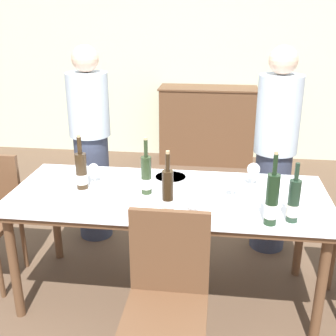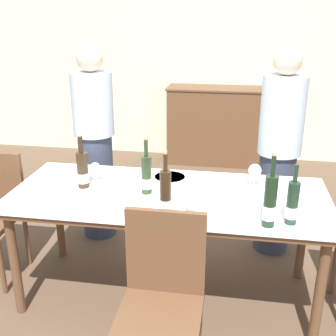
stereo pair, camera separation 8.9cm
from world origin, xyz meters
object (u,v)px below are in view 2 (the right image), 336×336
wine_glass_0 (191,207)px  chair_near_front (162,290)px  sideboard_cabinet (215,126)px  ice_bucket (170,189)px  wine_bottle_2 (165,196)px  wine_bottle_3 (83,170)px  wine_bottle_1 (270,202)px  wine_glass_3 (95,169)px  wine_glass_2 (233,183)px  dining_table (168,204)px  person_guest_left (279,155)px  wine_bottle_0 (292,204)px  wine_glass_1 (255,171)px  person_host (95,146)px  wine_bottle_4 (146,176)px

wine_glass_0 → chair_near_front: (-0.10, -0.31, -0.33)m
sideboard_cabinet → ice_bucket: 2.95m
wine_bottle_2 → wine_bottle_3: size_ratio=1.11×
wine_bottle_1 → wine_glass_3: wine_bottle_1 is taller
wine_bottle_2 → wine_glass_3: (-0.56, 0.46, -0.04)m
ice_bucket → wine_bottle_3: (-0.61, 0.16, 0.02)m
wine_bottle_3 → wine_glass_2: size_ratio=2.50×
wine_glass_2 → wine_bottle_3: bearing=179.1°
dining_table → person_guest_left: (0.74, 0.74, 0.13)m
wine_bottle_2 → person_guest_left: 1.29m
wine_bottle_2 → chair_near_front: 0.50m
wine_bottle_1 → wine_glass_0: wine_bottle_1 is taller
wine_bottle_0 → person_guest_left: (0.01, 1.01, -0.06)m
ice_bucket → wine_glass_2: 0.40m
wine_bottle_1 → wine_bottle_3: wine_bottle_1 is taller
wine_bottle_1 → wine_glass_2: (-0.20, 0.33, -0.04)m
wine_glass_0 → wine_glass_2: (0.22, 0.37, 0.01)m
dining_table → wine_glass_0: bearing=-62.7°
wine_bottle_3 → person_guest_left: bearing=28.4°
wine_bottle_1 → person_guest_left: (0.14, 1.06, -0.08)m
dining_table → wine_glass_2: size_ratio=13.88×
wine_bottle_2 → wine_glass_0: bearing=-7.4°
sideboard_cabinet → wine_bottle_1: wine_bottle_1 is taller
sideboard_cabinet → wine_bottle_0: size_ratio=3.50×
dining_table → person_guest_left: 1.06m
wine_glass_1 → person_guest_left: (0.20, 0.52, -0.05)m
wine_bottle_1 → person_host: (-1.34, 1.07, -0.09)m
sideboard_cabinet → wine_bottle_2: size_ratio=2.98×
wine_bottle_1 → person_host: 1.72m
wine_bottle_4 → wine_bottle_0: bearing=-17.2°
wine_glass_2 → ice_bucket: bearing=-159.2°
wine_bottle_4 → person_guest_left: 1.16m
sideboard_cabinet → wine_bottle_1: 3.18m
wine_bottle_2 → wine_glass_3: 0.73m
wine_bottle_2 → wine_glass_2: 0.51m
dining_table → wine_bottle_1: size_ratio=4.84×
dining_table → wine_glass_3: wine_glass_3 is taller
wine_bottle_1 → ice_bucket: bearing=161.6°
wine_bottle_4 → person_guest_left: (0.88, 0.74, -0.06)m
wine_glass_1 → person_host: size_ratio=0.10×
chair_near_front → wine_glass_3: bearing=127.4°
wine_glass_3 → wine_bottle_1: bearing=-21.4°
wine_bottle_2 → chair_near_front: size_ratio=0.44×
wine_bottle_1 → wine_glass_0: 0.43m
wine_glass_3 → wine_glass_2: bearing=-6.6°
sideboard_cabinet → wine_bottle_3: bearing=-104.6°
wine_glass_1 → chair_near_front: size_ratio=0.17×
wine_bottle_4 → person_host: (-0.60, 0.75, -0.07)m
dining_table → wine_bottle_1: 0.72m
ice_bucket → wine_glass_2: size_ratio=1.32×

